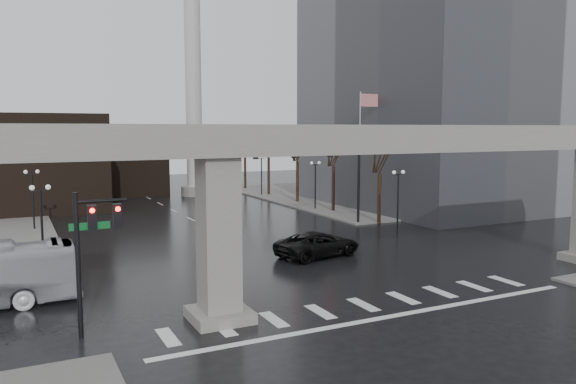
# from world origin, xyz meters

# --- Properties ---
(ground) EXTENTS (160.00, 160.00, 0.00)m
(ground) POSITION_xyz_m (0.00, 0.00, 0.00)
(ground) COLOR black
(ground) RESTS_ON ground
(sidewalk_ne) EXTENTS (28.00, 36.00, 0.15)m
(sidewalk_ne) POSITION_xyz_m (26.00, 36.00, 0.07)
(sidewalk_ne) COLOR slate
(sidewalk_ne) RESTS_ON ground
(elevated_guideway) EXTENTS (48.00, 2.60, 8.70)m
(elevated_guideway) POSITION_xyz_m (1.26, 0.00, 6.88)
(elevated_guideway) COLOR gray
(elevated_guideway) RESTS_ON ground
(office_tower) EXTENTS (22.00, 26.00, 42.00)m
(office_tower) POSITION_xyz_m (28.00, 26.00, 21.00)
(office_tower) COLOR slate
(office_tower) RESTS_ON ground
(building_far_left) EXTENTS (16.00, 14.00, 10.00)m
(building_far_left) POSITION_xyz_m (-14.00, 42.00, 5.00)
(building_far_left) COLOR black
(building_far_left) RESTS_ON ground
(building_far_mid) EXTENTS (10.00, 10.00, 8.00)m
(building_far_mid) POSITION_xyz_m (-2.00, 52.00, 4.00)
(building_far_mid) COLOR black
(building_far_mid) RESTS_ON ground
(smokestack) EXTENTS (3.60, 3.60, 30.00)m
(smokestack) POSITION_xyz_m (6.00, 46.00, 13.35)
(smokestack) COLOR beige
(smokestack) RESTS_ON ground
(signal_mast_arm) EXTENTS (12.12, 0.43, 8.00)m
(signal_mast_arm) POSITION_xyz_m (8.99, 18.80, 5.83)
(signal_mast_arm) COLOR black
(signal_mast_arm) RESTS_ON ground
(signal_left_pole) EXTENTS (2.30, 0.30, 6.00)m
(signal_left_pole) POSITION_xyz_m (-12.25, 0.50, 4.07)
(signal_left_pole) COLOR black
(signal_left_pole) RESTS_ON ground
(flagpole_assembly) EXTENTS (2.06, 0.12, 12.00)m
(flagpole_assembly) POSITION_xyz_m (15.29, 22.00, 7.53)
(flagpole_assembly) COLOR silver
(flagpole_assembly) RESTS_ON ground
(lamp_right_0) EXTENTS (1.22, 0.32, 5.11)m
(lamp_right_0) POSITION_xyz_m (13.50, 14.00, 3.47)
(lamp_right_0) COLOR black
(lamp_right_0) RESTS_ON ground
(lamp_right_1) EXTENTS (1.22, 0.32, 5.11)m
(lamp_right_1) POSITION_xyz_m (13.50, 28.00, 3.47)
(lamp_right_1) COLOR black
(lamp_right_1) RESTS_ON ground
(lamp_right_2) EXTENTS (1.22, 0.32, 5.11)m
(lamp_right_2) POSITION_xyz_m (13.50, 42.00, 3.47)
(lamp_right_2) COLOR black
(lamp_right_2) RESTS_ON ground
(lamp_left_0) EXTENTS (1.22, 0.32, 5.11)m
(lamp_left_0) POSITION_xyz_m (-13.50, 14.00, 3.47)
(lamp_left_0) COLOR black
(lamp_left_0) RESTS_ON ground
(lamp_left_1) EXTENTS (1.22, 0.32, 5.11)m
(lamp_left_1) POSITION_xyz_m (-13.50, 28.00, 3.47)
(lamp_left_1) COLOR black
(lamp_left_1) RESTS_ON ground
(lamp_left_2) EXTENTS (1.22, 0.32, 5.11)m
(lamp_left_2) POSITION_xyz_m (-13.50, 42.00, 3.47)
(lamp_left_2) COLOR black
(lamp_left_2) RESTS_ON ground
(tree_right_0) EXTENTS (1.09, 1.58, 7.50)m
(tree_right_0) POSITION_xyz_m (14.53, 18.02, 2.79)
(tree_right_0) COLOR black
(tree_right_0) RESTS_ON ground
(tree_right_1) EXTENTS (1.09, 1.61, 7.67)m
(tree_right_1) POSITION_xyz_m (14.53, 26.02, 2.85)
(tree_right_1) COLOR black
(tree_right_1) RESTS_ON ground
(tree_right_2) EXTENTS (1.10, 1.63, 7.85)m
(tree_right_2) POSITION_xyz_m (14.53, 34.02, 2.91)
(tree_right_2) COLOR black
(tree_right_2) RESTS_ON ground
(tree_right_3) EXTENTS (1.11, 1.66, 8.02)m
(tree_right_3) POSITION_xyz_m (14.53, 42.02, 2.98)
(tree_right_3) COLOR black
(tree_right_3) RESTS_ON ground
(tree_right_4) EXTENTS (1.12, 1.69, 8.19)m
(tree_right_4) POSITION_xyz_m (14.53, 50.02, 3.04)
(tree_right_4) COLOR black
(tree_right_4) RESTS_ON ground
(pickup_truck) EXTENTS (6.44, 3.86, 1.68)m
(pickup_truck) POSITION_xyz_m (3.13, 9.01, 0.84)
(pickup_truck) COLOR black
(pickup_truck) RESTS_ON ground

